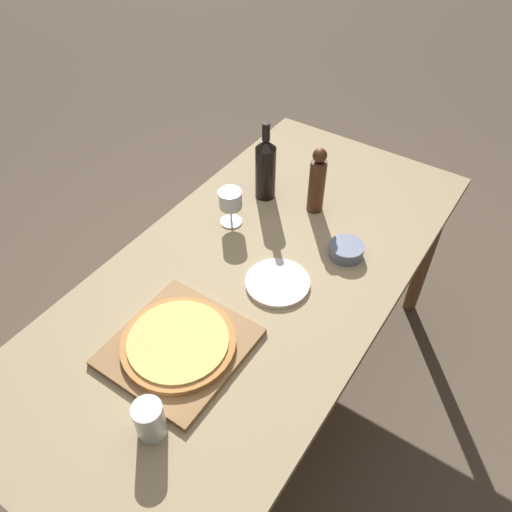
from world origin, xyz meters
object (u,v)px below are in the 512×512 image
Objects in this scene: pizza at (178,342)px; small_bowl at (346,250)px; pepper_mill at (317,182)px; wine_glass at (230,201)px; wine_bottle at (266,168)px.

pizza and small_bowl have the same top height.
wine_glass is at bearing -132.40° from pepper_mill.
small_bowl is at bearing -36.75° from pepper_mill.
wine_bottle is at bearing -170.33° from pepper_mill.
pizza is at bearing -110.00° from small_bowl.
pizza is at bearing -75.85° from wine_bottle.
small_bowl is (0.41, 0.08, -0.07)m from wine_glass.
pizza is 1.04× the size of wine_bottle.
small_bowl is (0.21, 0.59, -0.01)m from pizza.
wine_bottle is 2.67× the size of small_bowl.
wine_bottle is 1.20× the size of pepper_mill.
pizza is 0.55m from wine_glass.
pepper_mill is 0.31m from wine_glass.
small_bowl is at bearing -16.65° from wine_bottle.
pizza is 1.25× the size of pepper_mill.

